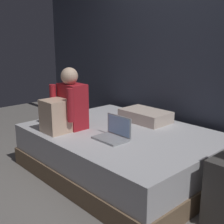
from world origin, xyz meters
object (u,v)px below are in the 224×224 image
Objects in this scene: person_sitting at (66,106)px; laptop at (114,133)px; bed at (121,151)px; pillow at (145,116)px.

laptop is (0.56, 0.17, -0.20)m from person_sitting.
laptop is at bearing -60.76° from bed.
laptop reaches higher than pillow.
pillow is at bearing 97.90° from bed.
laptop is 0.57× the size of pillow.
laptop is 0.71m from pillow.
bed is 3.57× the size of pillow.
person_sitting reaches higher than laptop.
pillow reaches higher than bed.
person_sitting is 2.05× the size of laptop.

